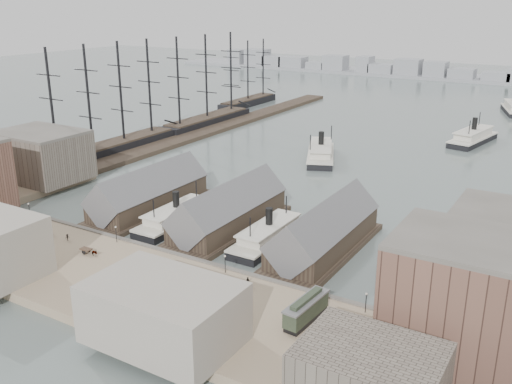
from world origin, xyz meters
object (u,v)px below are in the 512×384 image
Objects in this scene: ferry_docked_west at (177,217)px; tram at (306,310)px; horse_cart_center at (91,252)px; horse_cart_right at (185,309)px.

ferry_docked_west is 2.29× the size of tram.
horse_cart_right reaches higher than horse_cart_center.
tram is at bearing -80.57° from horse_cart_right.
horse_cart_center is at bearing 60.24° from horse_cart_right.
tram reaches higher than horse_cart_center.
ferry_docked_west is 47.47m from horse_cart_right.
tram is 2.40× the size of horse_cart_center.
tram is at bearing -28.65° from ferry_docked_west.
horse_cart_right is at bearing -106.83° from horse_cart_center.
horse_cart_right is (32.41, -8.72, 0.07)m from horse_cart_center.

